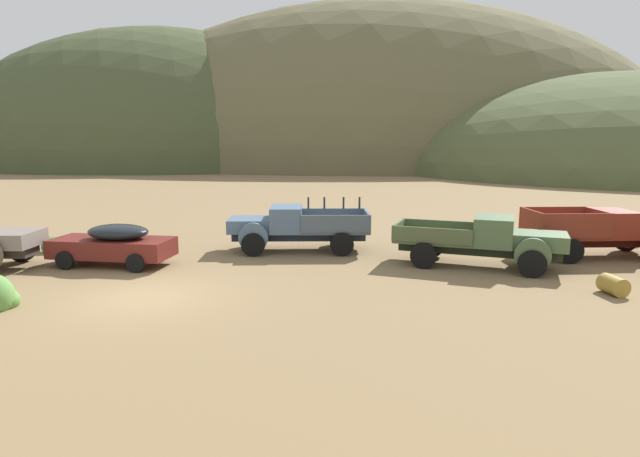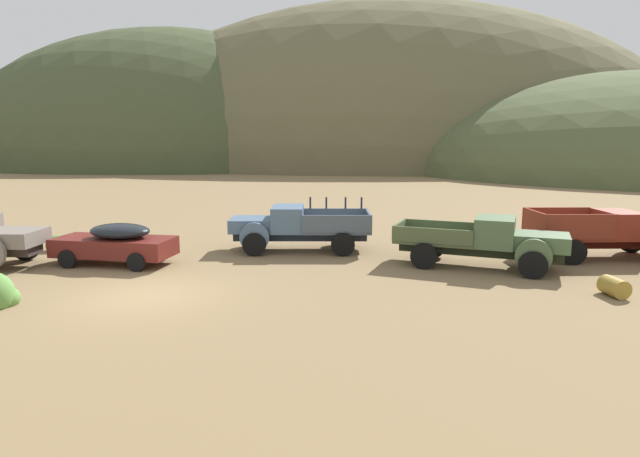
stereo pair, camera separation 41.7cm
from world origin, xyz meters
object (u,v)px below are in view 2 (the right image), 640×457
truck_chalk_blue (291,227)px  oil_drum_tipped (614,287)px  car_oxblood (111,243)px  truck_rust_red (613,233)px  truck_weathered_green (492,242)px

truck_chalk_blue → oil_drum_tipped: (10.46, -5.99, -0.73)m
car_oxblood → truck_chalk_blue: (6.51, 2.86, 0.20)m
truck_rust_red → oil_drum_tipped: size_ratio=6.36×
truck_chalk_blue → car_oxblood: bearing=20.5°
car_oxblood → truck_chalk_blue: 7.11m
truck_chalk_blue → oil_drum_tipped: bearing=147.0°
truck_chalk_blue → truck_rust_red: bearing=173.7°
truck_chalk_blue → truck_weathered_green: truck_chalk_blue is taller
truck_rust_red → truck_weathered_green: bearing=-164.0°
oil_drum_tipped → truck_rust_red: bearing=65.4°
truck_weathered_green → oil_drum_tipped: truck_weathered_green is taller
truck_chalk_blue → oil_drum_tipped: 12.07m
truck_weathered_green → truck_chalk_blue: bearing=179.2°
car_oxblood → truck_rust_red: 19.51m
truck_weathered_green → oil_drum_tipped: (2.79, -3.33, -0.70)m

